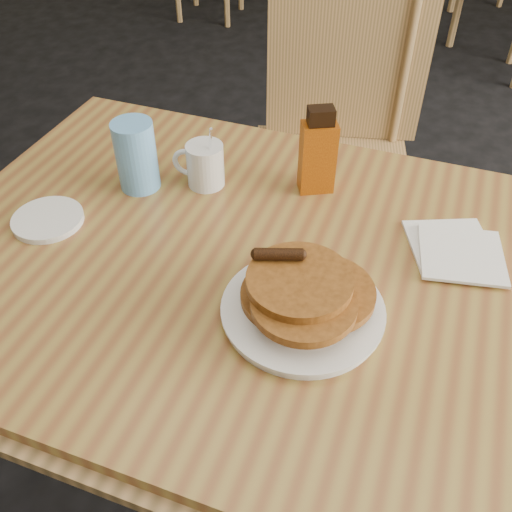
% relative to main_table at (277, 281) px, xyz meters
% --- Properties ---
extents(floor, '(10.00, 10.00, 0.00)m').
position_rel_main_table_xyz_m(floor, '(0.02, -0.07, -0.71)').
color(floor, black).
rests_on(floor, ground).
extents(main_table, '(1.40, 1.02, 0.75)m').
position_rel_main_table_xyz_m(main_table, '(0.00, 0.00, 0.00)').
color(main_table, olive).
rests_on(main_table, floor).
extents(chair_main_far, '(0.52, 0.52, 1.01)m').
position_rel_main_table_xyz_m(chair_main_far, '(0.00, 0.77, -0.11)').
color(chair_main_far, tan).
rests_on(chair_main_far, floor).
extents(pancake_plate, '(0.26, 0.26, 0.10)m').
position_rel_main_table_xyz_m(pancake_plate, '(0.06, -0.10, 0.07)').
color(pancake_plate, white).
rests_on(pancake_plate, main_table).
extents(coffee_mug, '(0.11, 0.07, 0.14)m').
position_rel_main_table_xyz_m(coffee_mug, '(-0.20, 0.20, 0.09)').
color(coffee_mug, white).
rests_on(coffee_mug, main_table).
extents(syrup_bottle, '(0.08, 0.06, 0.18)m').
position_rel_main_table_xyz_m(syrup_bottle, '(0.02, 0.24, 0.12)').
color(syrup_bottle, maroon).
rests_on(syrup_bottle, main_table).
extents(napkin_stack, '(0.18, 0.19, 0.01)m').
position_rel_main_table_xyz_m(napkin_stack, '(0.30, 0.11, 0.05)').
color(napkin_stack, white).
rests_on(napkin_stack, main_table).
extents(blue_tumbler, '(0.08, 0.08, 0.14)m').
position_rel_main_table_xyz_m(blue_tumbler, '(-0.32, 0.16, 0.11)').
color(blue_tumbler, '#61A4E4').
rests_on(blue_tumbler, main_table).
extents(side_saucer, '(0.17, 0.17, 0.01)m').
position_rel_main_table_xyz_m(side_saucer, '(-0.45, 0.00, 0.05)').
color(side_saucer, white).
rests_on(side_saucer, main_table).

